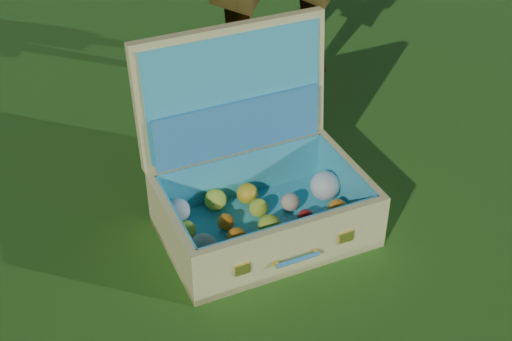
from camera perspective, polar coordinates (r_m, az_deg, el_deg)
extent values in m
plane|color=#215114|center=(2.11, 3.65, -1.68)|extent=(60.00, 60.00, 0.00)
sphere|color=teal|center=(1.88, -5.79, -6.10)|extent=(0.07, 0.07, 0.07)
cube|color=#DBCC75|center=(1.96, 0.69, -4.79)|extent=(0.57, 0.41, 0.02)
cube|color=#DBCC75|center=(1.80, 2.99, -6.30)|extent=(0.54, 0.07, 0.16)
cube|color=#DBCC75|center=(2.04, -1.30, -0.40)|extent=(0.54, 0.07, 0.16)
cube|color=#DBCC75|center=(1.84, -6.71, -5.25)|extent=(0.05, 0.32, 0.16)
cube|color=#DBCC75|center=(2.01, 7.46, -1.23)|extent=(0.05, 0.32, 0.16)
cube|color=teal|center=(1.95, 0.69, -4.51)|extent=(0.53, 0.37, 0.01)
cube|color=teal|center=(1.80, 2.82, -5.82)|extent=(0.50, 0.05, 0.14)
cube|color=teal|center=(2.02, -1.17, -0.37)|extent=(0.50, 0.05, 0.14)
cube|color=teal|center=(1.84, -6.36, -4.91)|extent=(0.03, 0.32, 0.14)
cube|color=teal|center=(2.00, 7.17, -1.09)|extent=(0.03, 0.32, 0.14)
cube|color=#DBCC75|center=(1.93, -1.90, 6.50)|extent=(0.55, 0.11, 0.36)
cube|color=teal|center=(1.91, -1.69, 6.29)|extent=(0.50, 0.08, 0.32)
cube|color=teal|center=(1.95, -1.44, 3.51)|extent=(0.48, 0.07, 0.15)
cube|color=#F2C659|center=(1.74, -1.09, -7.89)|extent=(0.04, 0.01, 0.03)
cube|color=#F2C659|center=(1.84, 7.21, -5.29)|extent=(0.04, 0.01, 0.03)
cylinder|color=teal|center=(1.79, 3.36, -7.14)|extent=(0.12, 0.02, 0.01)
cube|color=#F2C659|center=(1.78, 1.68, -7.49)|extent=(0.01, 0.02, 0.01)
cube|color=#F2C659|center=(1.81, 4.79, -6.50)|extent=(0.01, 0.02, 0.01)
sphere|color=#BAC931|center=(1.80, -3.66, -7.37)|extent=(0.07, 0.07, 0.07)
sphere|color=gold|center=(1.81, -0.98, -6.62)|extent=(0.07, 0.07, 0.07)
sphere|color=navy|center=(1.84, 2.23, -6.00)|extent=(0.06, 0.06, 0.06)
sphere|color=#BAC931|center=(1.88, 4.91, -5.18)|extent=(0.06, 0.06, 0.06)
sphere|color=#AB0E0D|center=(1.94, 7.90, -4.35)|extent=(0.04, 0.04, 0.04)
sphere|color=beige|center=(1.84, -4.25, -6.12)|extent=(0.07, 0.07, 0.07)
sphere|color=orange|center=(1.87, -1.55, -5.40)|extent=(0.06, 0.06, 0.06)
sphere|color=#BAC931|center=(1.90, 1.11, -4.46)|extent=(0.06, 0.06, 0.06)
sphere|color=#AB0E0D|center=(1.95, 4.00, -3.75)|extent=(0.04, 0.04, 0.04)
sphere|color=orange|center=(1.97, 6.54, -3.08)|extent=(0.06, 0.06, 0.06)
sphere|color=#BAC931|center=(1.90, -5.64, -4.81)|extent=(0.06, 0.06, 0.06)
sphere|color=orange|center=(1.93, -2.45, -4.13)|extent=(0.05, 0.05, 0.05)
sphere|color=#BAC931|center=(1.97, 0.20, -3.01)|extent=(0.05, 0.05, 0.05)
sphere|color=beige|center=(1.99, 2.76, -2.53)|extent=(0.05, 0.05, 0.05)
sphere|color=silver|center=(2.03, 5.54, -1.21)|extent=(0.09, 0.09, 0.09)
sphere|color=silver|center=(1.96, -6.27, -3.21)|extent=(0.07, 0.07, 0.07)
sphere|color=#BAC931|center=(1.99, -3.27, -2.35)|extent=(0.06, 0.06, 0.06)
sphere|color=gold|center=(2.01, -0.70, -1.86)|extent=(0.06, 0.06, 0.06)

